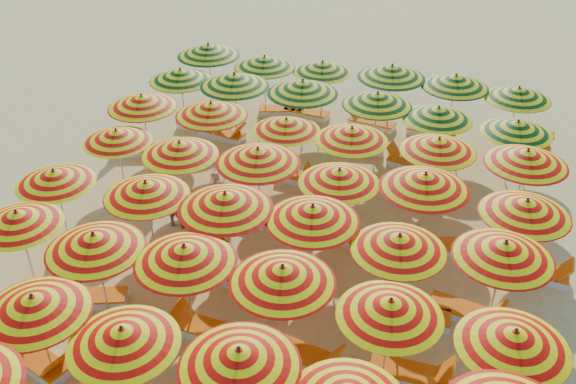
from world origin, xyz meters
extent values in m
plane|color=#F5CB6D|center=(0.00, 0.00, 0.00)|extent=(120.00, 120.00, 0.00)
cylinder|color=silver|center=(-3.21, -5.66, 1.12)|extent=(0.04, 0.04, 2.23)
cone|color=orange|center=(-3.21, -5.66, 2.08)|extent=(2.83, 2.83, 0.43)
sphere|color=black|center=(-3.21, -5.66, 2.33)|extent=(0.07, 0.07, 0.07)
cylinder|color=silver|center=(-1.14, -5.80, 1.08)|extent=(0.04, 0.04, 2.16)
cone|color=orange|center=(-1.14, -5.80, 2.02)|extent=(2.67, 2.67, 0.41)
sphere|color=black|center=(-1.14, -5.80, 2.25)|extent=(0.07, 0.07, 0.07)
cone|color=orange|center=(1.16, -5.67, 2.11)|extent=(2.61, 2.61, 0.43)
sphere|color=black|center=(1.16, -5.67, 2.36)|extent=(0.08, 0.08, 0.08)
cylinder|color=silver|center=(-5.56, -3.19, 1.05)|extent=(0.04, 0.04, 2.10)
cone|color=orange|center=(-5.56, -3.19, 1.96)|extent=(2.16, 2.16, 0.40)
sphere|color=black|center=(-5.56, -3.19, 2.19)|extent=(0.07, 0.07, 0.07)
cylinder|color=silver|center=(-3.18, -3.56, 1.13)|extent=(0.04, 0.04, 2.26)
cone|color=orange|center=(-3.18, -3.56, 2.11)|extent=(2.87, 2.87, 0.43)
sphere|color=black|center=(-3.18, -3.56, 2.36)|extent=(0.08, 0.08, 0.08)
cylinder|color=silver|center=(-1.07, -3.32, 1.14)|extent=(0.04, 0.04, 2.28)
cone|color=orange|center=(-1.07, -3.32, 2.13)|extent=(2.57, 2.57, 0.43)
sphere|color=black|center=(-1.07, -3.32, 2.38)|extent=(0.08, 0.08, 0.08)
cylinder|color=silver|center=(1.16, -3.29, 1.14)|extent=(0.04, 0.04, 2.28)
cone|color=orange|center=(1.16, -3.29, 2.12)|extent=(2.98, 2.98, 0.43)
sphere|color=black|center=(1.16, -3.29, 2.37)|extent=(0.08, 0.08, 0.08)
cylinder|color=silver|center=(3.46, -3.45, 1.08)|extent=(0.04, 0.04, 2.16)
cone|color=orange|center=(3.46, -3.45, 2.02)|extent=(2.54, 2.54, 0.41)
sphere|color=black|center=(3.46, -3.45, 2.26)|extent=(0.07, 0.07, 0.07)
cylinder|color=silver|center=(5.80, -3.55, 1.09)|extent=(0.04, 0.04, 2.18)
cone|color=orange|center=(5.80, -3.55, 2.03)|extent=(2.79, 2.79, 0.41)
sphere|color=black|center=(5.80, -3.55, 2.27)|extent=(0.07, 0.07, 0.07)
cylinder|color=silver|center=(-5.88, -1.30, 1.05)|extent=(0.04, 0.04, 2.10)
cone|color=orange|center=(-5.88, -1.30, 1.96)|extent=(2.62, 2.62, 0.40)
sphere|color=black|center=(-5.88, -1.30, 2.19)|extent=(0.07, 0.07, 0.07)
cylinder|color=silver|center=(-3.21, -1.20, 1.11)|extent=(0.04, 0.04, 2.22)
cone|color=orange|center=(-3.21, -1.20, 2.07)|extent=(2.33, 2.33, 0.42)
sphere|color=black|center=(-3.21, -1.20, 2.31)|extent=(0.07, 0.07, 0.07)
cylinder|color=silver|center=(-1.01, -1.25, 1.18)|extent=(0.04, 0.04, 2.36)
cone|color=orange|center=(-1.01, -1.25, 2.20)|extent=(3.01, 3.01, 0.45)
sphere|color=black|center=(-1.01, -1.25, 2.46)|extent=(0.08, 0.08, 0.08)
cylinder|color=silver|center=(1.12, -0.99, 1.15)|extent=(0.04, 0.04, 2.30)
cone|color=orange|center=(1.12, -0.99, 2.14)|extent=(2.44, 2.44, 0.44)
sphere|color=black|center=(1.12, -0.99, 2.39)|extent=(0.08, 0.08, 0.08)
cylinder|color=silver|center=(3.24, -1.35, 1.10)|extent=(0.04, 0.04, 2.20)
cone|color=orange|center=(3.24, -1.35, 2.05)|extent=(2.44, 2.44, 0.42)
sphere|color=black|center=(3.24, -1.35, 2.29)|extent=(0.07, 0.07, 0.07)
cylinder|color=silver|center=(5.49, -0.94, 1.13)|extent=(0.04, 0.04, 2.25)
cone|color=orange|center=(5.49, -0.94, 2.10)|extent=(2.99, 2.99, 0.43)
sphere|color=black|center=(5.49, -0.94, 2.35)|extent=(0.08, 0.08, 0.08)
cylinder|color=silver|center=(-5.60, 1.30, 1.03)|extent=(0.04, 0.04, 2.06)
cone|color=orange|center=(-5.60, 1.30, 1.92)|extent=(2.21, 2.21, 0.39)
sphere|color=black|center=(-5.60, 1.30, 2.15)|extent=(0.07, 0.07, 0.07)
cylinder|color=silver|center=(-3.38, 1.02, 1.09)|extent=(0.04, 0.04, 2.18)
cone|color=orange|center=(-3.38, 1.02, 2.04)|extent=(2.24, 2.24, 0.42)
sphere|color=black|center=(-3.38, 1.02, 2.28)|extent=(0.07, 0.07, 0.07)
cylinder|color=silver|center=(-1.06, 1.09, 1.17)|extent=(0.04, 0.04, 2.34)
cone|color=orange|center=(-1.06, 1.09, 2.18)|extent=(2.47, 2.47, 0.45)
sphere|color=black|center=(-1.06, 1.09, 2.44)|extent=(0.08, 0.08, 0.08)
cylinder|color=silver|center=(1.24, 1.02, 1.09)|extent=(0.04, 0.04, 2.17)
cone|color=orange|center=(1.24, 1.02, 2.03)|extent=(2.57, 2.57, 0.41)
sphere|color=black|center=(1.24, 1.02, 2.27)|extent=(0.07, 0.07, 0.07)
cylinder|color=silver|center=(3.42, 1.25, 1.17)|extent=(0.04, 0.04, 2.34)
cone|color=orange|center=(3.42, 1.25, 2.18)|extent=(2.46, 2.46, 0.45)
sphere|color=black|center=(3.42, 1.25, 2.44)|extent=(0.08, 0.08, 0.08)
cylinder|color=silver|center=(5.90, 0.98, 1.11)|extent=(0.04, 0.04, 2.23)
cone|color=orange|center=(5.90, 0.98, 2.08)|extent=(2.95, 2.95, 0.42)
sphere|color=black|center=(5.90, 0.98, 2.32)|extent=(0.07, 0.07, 0.07)
cylinder|color=silver|center=(-5.88, 3.33, 1.12)|extent=(0.04, 0.04, 2.24)
cone|color=orange|center=(-5.88, 3.33, 2.10)|extent=(2.44, 2.44, 0.43)
sphere|color=black|center=(-5.88, 3.33, 2.34)|extent=(0.07, 0.07, 0.07)
cylinder|color=silver|center=(-3.52, 3.46, 1.14)|extent=(0.04, 0.04, 2.28)
cone|color=orange|center=(-3.52, 3.46, 2.13)|extent=(2.56, 2.56, 0.43)
sphere|color=black|center=(-3.52, 3.46, 2.38)|extent=(0.08, 0.08, 0.08)
cylinder|color=silver|center=(-1.08, 3.54, 1.04)|extent=(0.04, 0.04, 2.08)
cone|color=orange|center=(-1.08, 3.54, 1.94)|extent=(2.28, 2.28, 0.40)
sphere|color=black|center=(-1.08, 3.54, 2.17)|extent=(0.07, 0.07, 0.07)
cylinder|color=silver|center=(0.98, 3.42, 1.09)|extent=(0.04, 0.04, 2.18)
cone|color=orange|center=(0.98, 3.42, 2.03)|extent=(2.78, 2.78, 0.41)
sphere|color=black|center=(0.98, 3.42, 2.27)|extent=(0.07, 0.07, 0.07)
cylinder|color=silver|center=(3.48, 3.52, 1.10)|extent=(0.04, 0.04, 2.20)
cone|color=orange|center=(3.48, 3.52, 2.05)|extent=(2.66, 2.66, 0.42)
sphere|color=black|center=(3.48, 3.52, 2.29)|extent=(0.07, 0.07, 0.07)
cylinder|color=silver|center=(5.85, 3.44, 1.14)|extent=(0.04, 0.04, 2.28)
cone|color=orange|center=(5.85, 3.44, 2.13)|extent=(2.86, 2.86, 0.44)
sphere|color=black|center=(5.85, 3.44, 2.38)|extent=(0.08, 0.08, 0.08)
cylinder|color=silver|center=(-5.72, 5.74, 1.11)|extent=(0.04, 0.04, 2.21)
cone|color=#777404|center=(-5.72, 5.74, 2.06)|extent=(2.65, 2.65, 0.42)
sphere|color=black|center=(-5.72, 5.74, 2.31)|extent=(0.07, 0.07, 0.07)
cylinder|color=silver|center=(-3.62, 5.60, 1.19)|extent=(0.05, 0.05, 2.38)
cone|color=#777404|center=(-3.62, 5.60, 2.22)|extent=(2.77, 2.77, 0.45)
sphere|color=black|center=(-3.62, 5.60, 2.48)|extent=(0.08, 0.08, 0.08)
cylinder|color=silver|center=(-1.26, 5.77, 1.19)|extent=(0.05, 0.05, 2.37)
cone|color=#777404|center=(-1.26, 5.77, 2.21)|extent=(2.45, 2.45, 0.45)
sphere|color=black|center=(-1.26, 5.77, 2.47)|extent=(0.08, 0.08, 0.08)
cylinder|color=silver|center=(1.22, 5.85, 1.13)|extent=(0.04, 0.04, 2.27)
cone|color=#777404|center=(1.22, 5.85, 2.12)|extent=(3.00, 3.00, 0.43)
sphere|color=black|center=(1.22, 5.85, 2.37)|extent=(0.08, 0.08, 0.08)
cylinder|color=silver|center=(3.20, 5.61, 1.09)|extent=(0.04, 0.04, 2.18)
cone|color=#777404|center=(3.20, 5.61, 2.03)|extent=(2.67, 2.67, 0.41)
sphere|color=black|center=(3.20, 5.61, 2.27)|extent=(0.07, 0.07, 0.07)
cylinder|color=silver|center=(5.56, 5.51, 1.06)|extent=(0.04, 0.04, 2.13)
cone|color=#777404|center=(5.56, 5.51, 1.99)|extent=(2.78, 2.78, 0.41)
sphere|color=black|center=(5.56, 5.51, 2.22)|extent=(0.07, 0.07, 0.07)
cylinder|color=silver|center=(-5.64, 7.92, 1.18)|extent=(0.05, 0.05, 2.37)
cone|color=#777404|center=(-5.64, 7.92, 2.21)|extent=(3.14, 3.14, 0.45)
sphere|color=black|center=(-5.64, 7.92, 2.47)|extent=(0.08, 0.08, 0.08)
cylinder|color=silver|center=(-3.34, 7.75, 1.12)|extent=(0.04, 0.04, 2.24)
cone|color=#777404|center=(-3.34, 7.75, 2.09)|extent=(2.94, 2.94, 0.43)
sphere|color=black|center=(-3.34, 7.75, 2.34)|extent=(0.07, 0.07, 0.07)
cylinder|color=silver|center=(-1.26, 8.15, 1.07)|extent=(0.04, 0.04, 2.15)
cone|color=#777404|center=(-1.26, 8.15, 2.00)|extent=(2.51, 2.51, 0.41)
sphere|color=black|center=(-1.26, 8.15, 2.24)|extent=(0.07, 0.07, 0.07)
cylinder|color=silver|center=(1.26, 8.02, 1.19)|extent=(0.05, 0.05, 2.38)
cone|color=#777404|center=(1.26, 8.02, 2.22)|extent=(3.09, 3.09, 0.45)
sphere|color=black|center=(1.26, 8.02, 2.48)|extent=(0.08, 0.08, 0.08)
cylinder|color=silver|center=(3.44, 8.06, 1.15)|extent=(0.04, 0.04, 2.29)
cone|color=#777404|center=(3.44, 8.06, 2.14)|extent=(2.49, 2.49, 0.44)
sphere|color=black|center=(3.44, 8.06, 2.39)|extent=(0.08, 0.08, 0.08)
cylinder|color=silver|center=(5.51, 7.95, 1.09)|extent=(0.04, 0.04, 2.19)
cone|color=#777404|center=(5.51, 7.95, 2.04)|extent=(2.79, 2.79, 0.42)
sphere|color=black|center=(5.51, 7.95, 2.28)|extent=(0.07, 0.07, 0.07)
cube|color=orange|center=(-4.26, -5.65, 0.45)|extent=(0.55, 0.67, 0.48)
cube|color=white|center=(-3.76, -5.50, 0.10)|extent=(1.79, 1.03, 0.20)
cube|color=orange|center=(-3.76, -5.50, 0.23)|extent=(1.79, 1.03, 0.06)
cube|color=orange|center=(-3.09, -5.69, 0.45)|extent=(0.51, 0.66, 0.48)
cube|color=white|center=(-3.73, -3.42, 0.10)|extent=(1.79, 1.18, 0.20)
cube|color=orange|center=(-3.73, -3.42, 0.23)|extent=(1.79, 1.18, 0.06)
cube|color=orange|center=(-4.38, -3.68, 0.45)|extent=(0.56, 0.67, 0.48)
cube|color=white|center=(-0.52, -3.49, 0.10)|extent=(1.73, 0.67, 0.20)
cube|color=orange|center=(-0.52, -3.49, 0.23)|extent=(1.73, 0.67, 0.06)
cube|color=orange|center=(-1.22, -3.45, 0.45)|extent=(0.39, 0.60, 0.48)
cube|color=white|center=(1.71, -3.53, 0.10)|extent=(1.77, 0.86, 0.20)
cube|color=orange|center=(1.71, -3.53, 0.23)|extent=(1.77, 0.86, 0.06)
cube|color=orange|center=(2.40, -3.64, 0.45)|extent=(0.46, 0.63, 0.48)
cube|color=white|center=(4.01, -3.29, 0.10)|extent=(1.71, 0.62, 0.20)
cube|color=orange|center=(4.01, -3.29, 0.23)|extent=(1.71, 0.62, 0.06)
cube|color=orange|center=(4.71, -3.27, 0.45)|extent=(0.38, 0.59, 0.48)
cube|color=white|center=(-2.66, -1.23, 0.10)|extent=(1.80, 1.09, 0.20)
cube|color=orange|center=(-2.66, -1.23, 0.23)|extent=(1.80, 1.09, 0.06)
cube|color=orange|center=(-1.99, -1.00, 0.45)|extent=(0.53, 0.67, 0.48)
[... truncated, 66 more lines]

